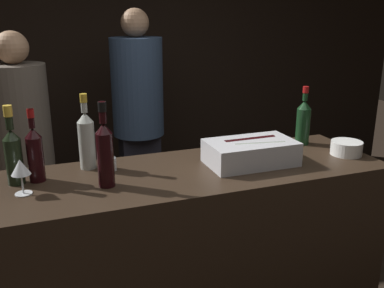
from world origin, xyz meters
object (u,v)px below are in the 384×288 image
red_wine_bottle_burgundy (303,121)px  person_in_hoodie (138,114)px  red_wine_bottle_black_foil (105,151)px  person_blond_tee (23,142)px  ice_bin_with_bottles (251,151)px  bowl_white (346,148)px  wine_glass (21,169)px  rose_wine_bottle (86,138)px  red_wine_bottle_tall (35,152)px  candle_votive (108,164)px  champagne_bottle (13,152)px

red_wine_bottle_burgundy → person_in_hoodie: person_in_hoodie is taller
red_wine_bottle_black_foil → person_blond_tee: person_blond_tee is taller
ice_bin_with_bottles → bowl_white: size_ratio=2.66×
wine_glass → rose_wine_bottle: (0.29, 0.23, 0.04)m
red_wine_bottle_tall → person_blond_tee: size_ratio=0.20×
ice_bin_with_bottles → candle_votive: size_ratio=5.39×
wine_glass → red_wine_bottle_tall: size_ratio=0.46×
ice_bin_with_bottles → red_wine_bottle_tall: bearing=172.9°
red_wine_bottle_black_foil → person_blond_tee: (-0.37, 1.24, -0.28)m
ice_bin_with_bottles → champagne_bottle: 1.10m
champagne_bottle → red_wine_bottle_burgundy: (1.52, 0.07, -0.01)m
ice_bin_with_bottles → red_wine_bottle_tall: 1.01m
person_in_hoodie → rose_wine_bottle: bearing=-90.5°
bowl_white → wine_glass: 1.61m
rose_wine_bottle → champagne_bottle: bearing=-163.9°
bowl_white → red_wine_bottle_burgundy: size_ratio=0.49×
rose_wine_bottle → wine_glass: bearing=-142.6°
red_wine_bottle_tall → person_in_hoodie: size_ratio=0.19×
ice_bin_with_bottles → champagne_bottle: size_ratio=1.23×
red_wine_bottle_tall → ice_bin_with_bottles: bearing=-7.1°
red_wine_bottle_black_foil → person_blond_tee: 1.33m
red_wine_bottle_tall → champagne_bottle: champagne_bottle is taller
ice_bin_with_bottles → person_in_hoodie: person_in_hoodie is taller
person_in_hoodie → candle_votive: bearing=-86.1°
bowl_white → red_wine_bottle_burgundy: 0.29m
wine_glass → red_wine_bottle_tall: (0.06, 0.13, 0.02)m
rose_wine_bottle → red_wine_bottle_black_foil: (0.05, -0.26, 0.01)m
red_wine_bottle_tall → champagne_bottle: (-0.09, -0.00, 0.01)m
person_in_hoodie → person_blond_tee: bearing=-142.2°
rose_wine_bottle → red_wine_bottle_burgundy: bearing=-1.0°
bowl_white → person_blond_tee: bearing=142.4°
rose_wine_bottle → red_wine_bottle_burgundy: rose_wine_bottle is taller
ice_bin_with_bottles → bowl_white: (0.54, -0.05, -0.02)m
wine_glass → person_blond_tee: person_blond_tee is taller
wine_glass → candle_votive: wine_glass is taller
rose_wine_bottle → red_wine_bottle_burgundy: size_ratio=1.10×
wine_glass → champagne_bottle: (-0.03, 0.13, 0.03)m
champagne_bottle → person_blond_tee: size_ratio=0.21×
wine_glass → red_wine_bottle_burgundy: 1.51m
ice_bin_with_bottles → candle_votive: bearing=167.4°
bowl_white → rose_wine_bottle: rose_wine_bottle is taller
red_wine_bottle_black_foil → person_blond_tee: bearing=106.4°
bowl_white → red_wine_bottle_burgundy: red_wine_bottle_burgundy is taller
bowl_white → person_in_hoodie: size_ratio=0.09×
wine_glass → person_in_hoodie: 1.66m
ice_bin_with_bottles → red_wine_bottle_black_foil: (-0.72, -0.04, 0.09)m
champagne_bottle → bowl_white: bearing=-6.1°
red_wine_bottle_tall → person_in_hoodie: (0.77, 1.30, -0.17)m
candle_votive → red_wine_bottle_black_foil: size_ratio=0.22×
bowl_white → candle_votive: (-1.23, 0.20, -0.01)m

